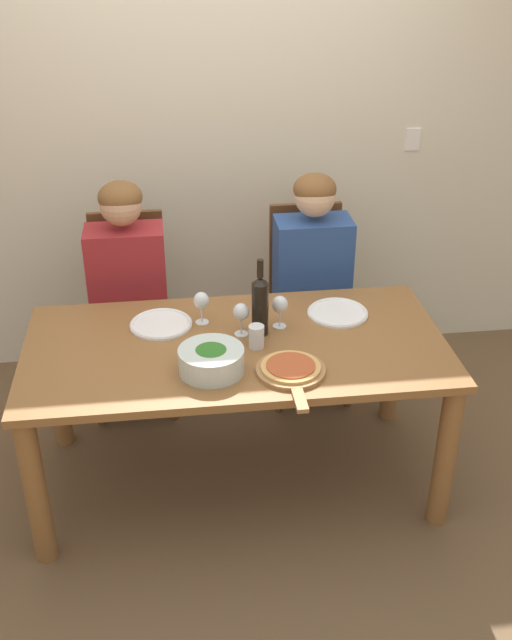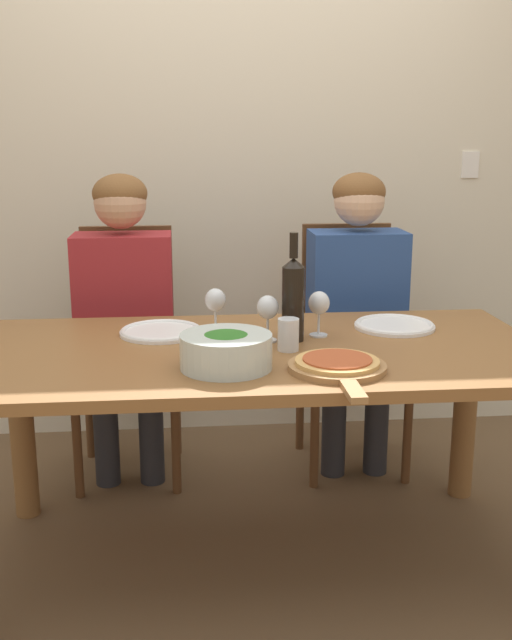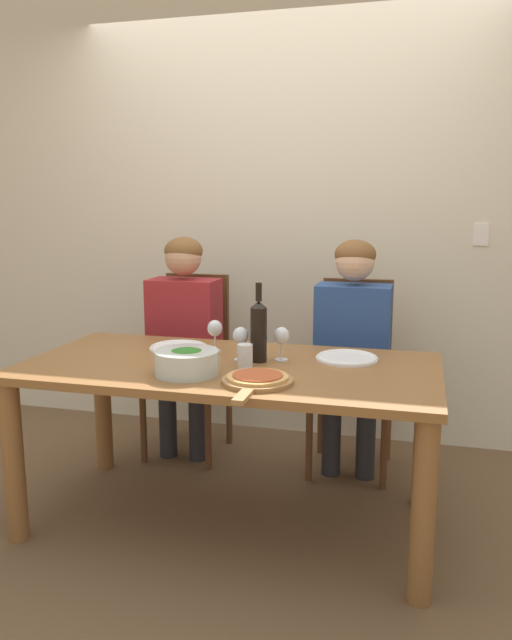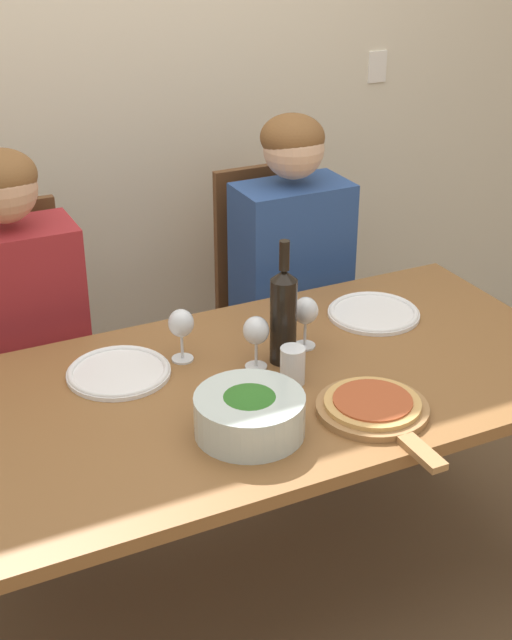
{
  "view_description": "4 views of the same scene",
  "coord_description": "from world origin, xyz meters",
  "px_view_note": "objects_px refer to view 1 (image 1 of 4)",
  "views": [
    {
      "loc": [
        -0.26,
        -2.72,
        2.37
      ],
      "look_at": [
        0.1,
        0.09,
        0.8
      ],
      "focal_mm": 42.0,
      "sensor_mm": 36.0,
      "label": 1
    },
    {
      "loc": [
        -0.23,
        -2.24,
        1.39
      ],
      "look_at": [
        0.0,
        0.17,
        0.78
      ],
      "focal_mm": 42.0,
      "sensor_mm": 36.0,
      "label": 2
    },
    {
      "loc": [
        0.79,
        -2.51,
        1.43
      ],
      "look_at": [
        0.1,
        0.08,
        0.92
      ],
      "focal_mm": 35.0,
      "sensor_mm": 36.0,
      "label": 3
    },
    {
      "loc": [
        -0.88,
        -1.8,
        1.93
      ],
      "look_at": [
        0.02,
        0.04,
        0.9
      ],
      "focal_mm": 50.0,
      "sensor_mm": 36.0,
      "label": 4
    }
  ],
  "objects_px": {
    "wine_bottle": "(260,304)",
    "broccoli_bowl": "(211,360)",
    "person_woman": "(127,279)",
    "wine_glass_left": "(201,302)",
    "person_man": "(313,269)",
    "water_tumbler": "(256,337)",
    "wine_glass_right": "(280,306)",
    "pizza_on_board": "(291,370)",
    "wine_glass_centre": "(241,313)",
    "dinner_plate_right": "(338,312)",
    "chair_left": "(131,306)",
    "chair_right": "(307,296)",
    "dinner_plate_left": "(161,324)"
  },
  "relations": [
    {
      "from": "wine_bottle",
      "to": "broccoli_bowl",
      "type": "height_order",
      "value": "wine_bottle"
    },
    {
      "from": "pizza_on_board",
      "to": "wine_glass_centre",
      "type": "relative_size",
      "value": 2.78
    },
    {
      "from": "person_man",
      "to": "dinner_plate_left",
      "type": "xyz_separation_m",
      "value": [
        -0.77,
        -0.46,
        -0.0
      ]
    },
    {
      "from": "wine_bottle",
      "to": "wine_glass_left",
      "type": "distance_m",
      "value": 0.28
    },
    {
      "from": "broccoli_bowl",
      "to": "water_tumbler",
      "type": "height_order",
      "value": "broccoli_bowl"
    },
    {
      "from": "chair_left",
      "to": "pizza_on_board",
      "type": "bearing_deg",
      "value": -57.38
    },
    {
      "from": "chair_left",
      "to": "pizza_on_board",
      "type": "distance_m",
      "value": 1.25
    },
    {
      "from": "dinner_plate_left",
      "to": "pizza_on_board",
      "type": "bearing_deg",
      "value": -41.89
    },
    {
      "from": "dinner_plate_left",
      "to": "pizza_on_board",
      "type": "height_order",
      "value": "pizza_on_board"
    },
    {
      "from": "water_tumbler",
      "to": "wine_glass_centre",
      "type": "bearing_deg",
      "value": 115.12
    },
    {
      "from": "pizza_on_board",
      "to": "wine_glass_left",
      "type": "height_order",
      "value": "wine_glass_left"
    },
    {
      "from": "pizza_on_board",
      "to": "broccoli_bowl",
      "type": "bearing_deg",
      "value": 169.3
    },
    {
      "from": "chair_right",
      "to": "wine_glass_centre",
      "type": "relative_size",
      "value": 6.74
    },
    {
      "from": "chair_right",
      "to": "wine_bottle",
      "type": "xyz_separation_m",
      "value": [
        -0.35,
        -0.7,
        0.34
      ]
    },
    {
      "from": "broccoli_bowl",
      "to": "dinner_plate_right",
      "type": "distance_m",
      "value": 0.73
    },
    {
      "from": "person_man",
      "to": "wine_glass_left",
      "type": "distance_m",
      "value": 0.76
    },
    {
      "from": "person_man",
      "to": "dinner_plate_right",
      "type": "bearing_deg",
      "value": -86.81
    },
    {
      "from": "wine_bottle",
      "to": "dinner_plate_left",
      "type": "distance_m",
      "value": 0.46
    },
    {
      "from": "wine_bottle",
      "to": "wine_glass_centre",
      "type": "relative_size",
      "value": 2.32
    },
    {
      "from": "broccoli_bowl",
      "to": "water_tumbler",
      "type": "relative_size",
      "value": 2.62
    },
    {
      "from": "person_man",
      "to": "broccoli_bowl",
      "type": "xyz_separation_m",
      "value": [
        -0.58,
        -0.86,
        0.04
      ]
    },
    {
      "from": "person_woman",
      "to": "wine_glass_left",
      "type": "relative_size",
      "value": 8.23
    },
    {
      "from": "pizza_on_board",
      "to": "person_man",
      "type": "bearing_deg",
      "value": 73.81
    },
    {
      "from": "dinner_plate_right",
      "to": "pizza_on_board",
      "type": "bearing_deg",
      "value": -122.5
    },
    {
      "from": "broccoli_bowl",
      "to": "wine_glass_centre",
      "type": "relative_size",
      "value": 1.75
    },
    {
      "from": "chair_left",
      "to": "wine_glass_right",
      "type": "xyz_separation_m",
      "value": [
        0.68,
        -0.66,
        0.3
      ]
    },
    {
      "from": "wine_glass_centre",
      "to": "wine_glass_right",
      "type": "bearing_deg",
      "value": 15.07
    },
    {
      "from": "wine_bottle",
      "to": "wine_glass_left",
      "type": "relative_size",
      "value": 2.32
    },
    {
      "from": "person_woman",
      "to": "pizza_on_board",
      "type": "height_order",
      "value": "person_woman"
    },
    {
      "from": "wine_glass_left",
      "to": "dinner_plate_left",
      "type": "bearing_deg",
      "value": -179.12
    },
    {
      "from": "person_man",
      "to": "wine_glass_centre",
      "type": "bearing_deg",
      "value": -126.13
    },
    {
      "from": "pizza_on_board",
      "to": "water_tumbler",
      "type": "height_order",
      "value": "water_tumbler"
    },
    {
      "from": "pizza_on_board",
      "to": "wine_glass_right",
      "type": "height_order",
      "value": "wine_glass_right"
    },
    {
      "from": "chair_left",
      "to": "wine_bottle",
      "type": "bearing_deg",
      "value": -50.35
    },
    {
      "from": "chair_left",
      "to": "wine_glass_left",
      "type": "relative_size",
      "value": 6.74
    },
    {
      "from": "person_man",
      "to": "broccoli_bowl",
      "type": "height_order",
      "value": "person_man"
    },
    {
      "from": "broccoli_bowl",
      "to": "wine_glass_centre",
      "type": "distance_m",
      "value": 0.31
    },
    {
      "from": "water_tumbler",
      "to": "wine_glass_right",
      "type": "bearing_deg",
      "value": 51.99
    },
    {
      "from": "wine_glass_left",
      "to": "wine_bottle",
      "type": "bearing_deg",
      "value": -26.94
    },
    {
      "from": "person_man",
      "to": "wine_glass_right",
      "type": "xyz_separation_m",
      "value": [
        -0.25,
        -0.54,
        0.09
      ]
    },
    {
      "from": "person_woman",
      "to": "water_tumbler",
      "type": "bearing_deg",
      "value": -51.6
    },
    {
      "from": "chair_right",
      "to": "wine_glass_centre",
      "type": "distance_m",
      "value": 0.88
    },
    {
      "from": "person_man",
      "to": "wine_bottle",
      "type": "xyz_separation_m",
      "value": [
        -0.35,
        -0.59,
        0.13
      ]
    },
    {
      "from": "wine_glass_right",
      "to": "wine_bottle",
      "type": "bearing_deg",
      "value": -154.11
    },
    {
      "from": "dinner_plate_left",
      "to": "person_woman",
      "type": "bearing_deg",
      "value": 108.73
    },
    {
      "from": "person_woman",
      "to": "wine_glass_right",
      "type": "xyz_separation_m",
      "value": [
        0.68,
        -0.54,
        0.09
      ]
    },
    {
      "from": "chair_left",
      "to": "wine_bottle",
      "type": "relative_size",
      "value": 2.91
    },
    {
      "from": "chair_left",
      "to": "dinner_plate_right",
      "type": "relative_size",
      "value": 3.69
    },
    {
      "from": "person_man",
      "to": "wine_glass_left",
      "type": "height_order",
      "value": "person_man"
    },
    {
      "from": "water_tumbler",
      "to": "chair_left",
      "type": "bearing_deg",
      "value": 124.12
    }
  ]
}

